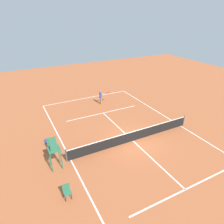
{
  "coord_description": "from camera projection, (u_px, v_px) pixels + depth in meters",
  "views": [
    {
      "loc": [
        8.27,
        12.01,
        9.91
      ],
      "look_at": [
        -0.24,
        -4.35,
        0.8
      ],
      "focal_mm": 32.44,
      "sensor_mm": 36.0,
      "label": 1
    }
  ],
  "objects": [
    {
      "name": "courtside_chair_near",
      "position": [
        67.0,
        191.0,
        11.83
      ],
      "size": [
        0.44,
        0.46,
        0.95
      ],
      "color": "#262626",
      "rests_on": "ground"
    },
    {
      "name": "umpire_chair",
      "position": [
        54.0,
        149.0,
        13.71
      ],
      "size": [
        0.8,
        0.8,
        2.41
      ],
      "color": "#2D6B4C",
      "rests_on": "ground"
    },
    {
      "name": "ground_plane",
      "position": [
        133.0,
        141.0,
        17.37
      ],
      "size": [
        60.0,
        60.0,
        0.0
      ],
      "primitive_type": "plane",
      "color": "#AD5933"
    },
    {
      "name": "equipment_bag",
      "position": [
        50.0,
        140.0,
        17.17
      ],
      "size": [
        0.76,
        0.32,
        0.3
      ],
      "primitive_type": "cube",
      "color": "#2647B7",
      "rests_on": "ground"
    },
    {
      "name": "tennis_ball",
      "position": [
        117.0,
        105.0,
        23.99
      ],
      "size": [
        0.07,
        0.07,
        0.07
      ],
      "primitive_type": "sphere",
      "color": "#CCE033",
      "rests_on": "ground"
    },
    {
      "name": "player_serving",
      "position": [
        101.0,
        96.0,
        23.91
      ],
      "size": [
        1.27,
        0.6,
        1.71
      ],
      "rotation": [
        0.0,
        0.0,
        1.53
      ],
      "color": "#9E704C",
      "rests_on": "ground"
    },
    {
      "name": "tennis_net",
      "position": [
        133.0,
        136.0,
        17.15
      ],
      "size": [
        11.68,
        0.1,
        1.07
      ],
      "color": "#4C4C51",
      "rests_on": "ground"
    },
    {
      "name": "court_lines",
      "position": [
        133.0,
        141.0,
        17.37
      ],
      "size": [
        11.08,
        21.96,
        0.01
      ],
      "color": "white",
      "rests_on": "ground"
    },
    {
      "name": "courtside_chair_mid",
      "position": [
        50.0,
        144.0,
        16.03
      ],
      "size": [
        0.44,
        0.46,
        0.95
      ],
      "color": "#262626",
      "rests_on": "ground"
    }
  ]
}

